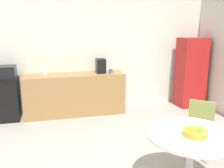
% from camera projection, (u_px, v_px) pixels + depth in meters
% --- Properties ---
extents(wall_back, '(6.00, 0.10, 2.60)m').
position_uv_depth(wall_back, '(82.00, 54.00, 5.67)').
color(wall_back, silver).
rests_on(wall_back, ground_plane).
extents(counter_block, '(2.16, 0.60, 0.90)m').
position_uv_depth(counter_block, '(75.00, 94.00, 5.48)').
color(counter_block, '#9E7042').
rests_on(counter_block, ground_plane).
extents(mini_fridge, '(0.54, 0.54, 0.87)m').
position_uv_depth(mini_fridge, '(6.00, 99.00, 5.15)').
color(mini_fridge, black).
rests_on(mini_fridge, ground_plane).
extents(microwave, '(0.48, 0.38, 0.26)m').
position_uv_depth(microwave, '(3.00, 72.00, 5.02)').
color(microwave, black).
rests_on(microwave, mini_fridge).
extents(locker_cabinet, '(0.60, 0.50, 1.65)m').
position_uv_depth(locker_cabinet, '(191.00, 73.00, 5.96)').
color(locker_cabinet, '#B21E1E').
rests_on(locker_cabinet, ground_plane).
extents(round_table, '(1.05, 1.05, 0.73)m').
position_uv_depth(round_table, '(191.00, 145.00, 2.87)').
color(round_table, silver).
rests_on(round_table, ground_plane).
extents(chair_olive, '(0.59, 0.59, 0.83)m').
position_uv_depth(chair_olive, '(200.00, 122.00, 3.71)').
color(chair_olive, silver).
rests_on(chair_olive, ground_plane).
extents(fruit_bowl, '(0.27, 0.27, 0.11)m').
position_uv_depth(fruit_bowl, '(195.00, 133.00, 2.76)').
color(fruit_bowl, gold).
rests_on(fruit_bowl, round_table).
extents(mug_white, '(0.13, 0.08, 0.09)m').
position_uv_depth(mug_white, '(111.00, 71.00, 5.48)').
color(mug_white, '#3F66BF').
rests_on(mug_white, counter_block).
extents(mug_green, '(0.13, 0.08, 0.09)m').
position_uv_depth(mug_green, '(45.00, 73.00, 5.29)').
color(mug_green, white).
rests_on(mug_green, counter_block).
extents(coffee_maker, '(0.20, 0.24, 0.32)m').
position_uv_depth(coffee_maker, '(101.00, 66.00, 5.48)').
color(coffee_maker, black).
rests_on(coffee_maker, counter_block).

